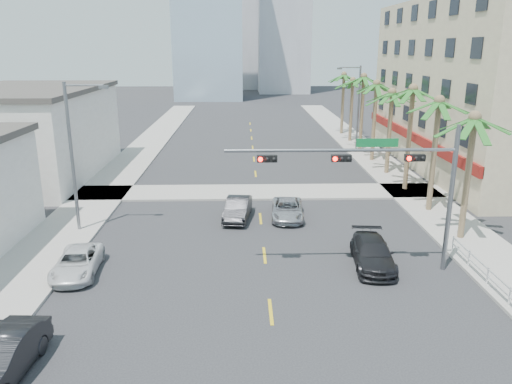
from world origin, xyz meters
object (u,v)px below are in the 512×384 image
car_parked_far (77,263)px  car_parked_mid (0,359)px  traffic_signal_mast (388,174)px  car_lane_left (238,209)px  car_lane_center (287,209)px  car_lane_right (373,253)px

car_parked_far → car_parked_mid: bearing=-94.0°
traffic_signal_mast → car_lane_left: (-7.28, 8.08, -4.36)m
car_parked_far → car_lane_center: (11.17, 8.11, 0.01)m
car_parked_far → car_lane_right: 14.91m
traffic_signal_mast → car_lane_center: 10.10m
car_lane_right → car_parked_far: bearing=-172.6°
car_lane_left → car_parked_mid: bearing=-108.7°
car_parked_far → car_lane_left: size_ratio=1.02×
car_parked_mid → car_lane_right: (14.90, 8.72, -0.08)m
car_lane_center → car_lane_right: size_ratio=0.92×
car_parked_far → car_lane_right: size_ratio=0.91×
car_parked_mid → car_lane_center: (11.17, 16.27, -0.16)m
car_lane_left → car_lane_right: 10.26m
car_parked_mid → car_lane_left: size_ratio=1.10×
car_lane_left → car_lane_center: size_ratio=0.96×
traffic_signal_mast → car_lane_right: bearing=116.2°
traffic_signal_mast → car_lane_center: size_ratio=2.53×
traffic_signal_mast → car_lane_left: traffic_signal_mast is taller
car_lane_right → car_parked_mid: bearing=-144.5°
traffic_signal_mast → car_lane_right: 4.42m
car_parked_mid → car_lane_right: 17.27m
traffic_signal_mast → car_parked_far: (-15.18, 0.02, -4.46)m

